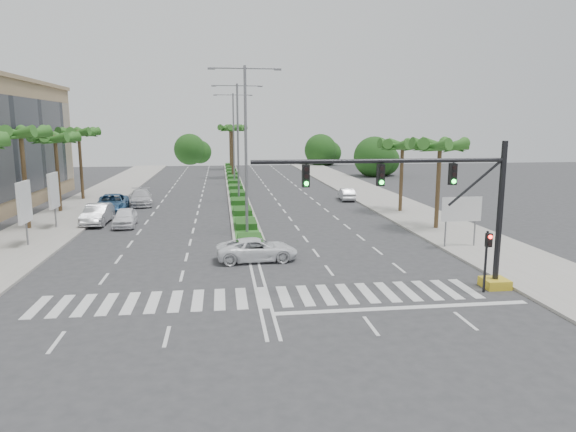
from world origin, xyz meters
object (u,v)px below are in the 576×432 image
car_parked_a (125,217)px  car_parked_c (112,203)px  car_parked_d (141,197)px  car_crossing (257,250)px  car_parked_b (97,214)px  car_right (346,194)px

car_parked_a → car_parked_c: bearing=105.6°
car_parked_a → car_parked_d: car_parked_d is taller
car_parked_c → car_parked_d: size_ratio=1.11×
car_parked_c → car_crossing: car_parked_c is taller
car_parked_b → car_parked_c: size_ratio=0.83×
car_crossing → car_parked_c: bearing=29.3°
car_parked_a → car_parked_c: size_ratio=0.72×
car_right → car_parked_a: bearing=33.2°
car_parked_a → car_right: 23.98m
car_right → car_crossing: bearing=68.3°
car_parked_d → car_right: size_ratio=1.36×
car_parked_b → car_parked_c: car_parked_c is taller
car_parked_a → car_parked_b: bearing=149.0°
car_right → car_parked_b: bearing=28.1°
car_parked_a → car_parked_c: 7.40m
car_crossing → car_right: size_ratio=1.23×
car_parked_a → car_parked_d: size_ratio=0.79×
car_parked_c → car_crossing: size_ratio=1.23×
car_parked_a → car_parked_c: (-2.38, 7.01, 0.10)m
car_parked_a → car_crossing: 15.23m
car_parked_d → car_right: (21.29, 0.64, -0.13)m
car_parked_d → car_right: car_parked_d is taller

